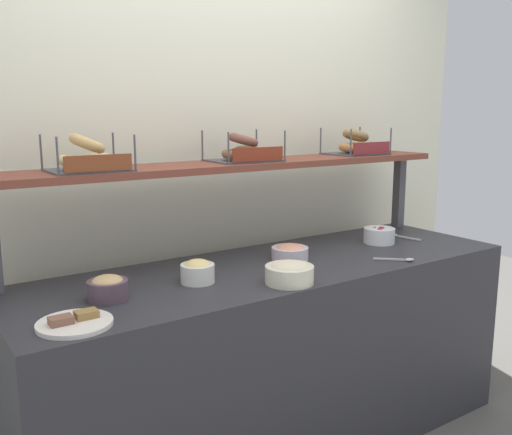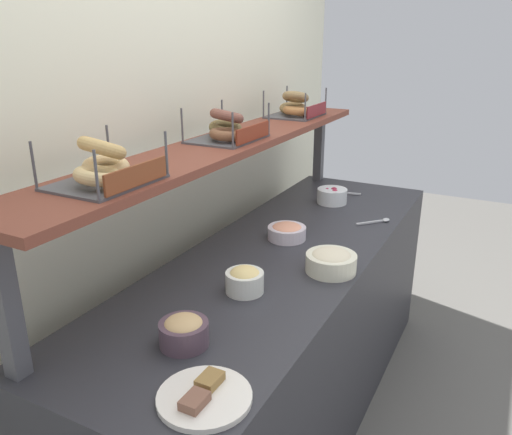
{
  "view_description": "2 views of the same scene",
  "coord_description": "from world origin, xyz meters",
  "px_view_note": "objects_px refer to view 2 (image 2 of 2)",
  "views": [
    {
      "loc": [
        -1.4,
        -1.9,
        1.51
      ],
      "look_at": [
        -0.04,
        0.09,
        1.05
      ],
      "focal_mm": 39.52,
      "sensor_mm": 36.0,
      "label": 1
    },
    {
      "loc": [
        -1.78,
        -0.8,
        1.69
      ],
      "look_at": [
        -0.16,
        0.05,
        1.03
      ],
      "focal_mm": 35.92,
      "sensor_mm": 36.0,
      "label": 2
    }
  ],
  "objects_px": {
    "bowl_hummus": "(184,331)",
    "bowl_lox_spread": "(287,231)",
    "bowl_egg_salad": "(245,280)",
    "bagel_basket_plain": "(104,167)",
    "serving_spoon_near_plate": "(339,192)",
    "serving_spoon_by_edge": "(379,221)",
    "serving_plate_white": "(204,396)",
    "bagel_basket_everything": "(296,107)",
    "bowl_beet_salad": "(332,196)",
    "bagel_basket_cinnamon_raisin": "(228,129)",
    "bowl_potato_salad": "(331,261)"
  },
  "relations": [
    {
      "from": "bowl_hummus",
      "to": "bowl_lox_spread",
      "type": "bearing_deg",
      "value": 4.78
    },
    {
      "from": "bowl_egg_salad",
      "to": "bagel_basket_plain",
      "type": "height_order",
      "value": "bagel_basket_plain"
    },
    {
      "from": "serving_spoon_near_plate",
      "to": "serving_spoon_by_edge",
      "type": "distance_m",
      "value": 0.48
    },
    {
      "from": "serving_plate_white",
      "to": "bagel_basket_everything",
      "type": "distance_m",
      "value": 1.8
    },
    {
      "from": "bowl_beet_salad",
      "to": "serving_spoon_near_plate",
      "type": "relative_size",
      "value": 0.89
    },
    {
      "from": "bagel_basket_plain",
      "to": "bagel_basket_cinnamon_raisin",
      "type": "distance_m",
      "value": 0.73
    },
    {
      "from": "serving_spoon_near_plate",
      "to": "bagel_basket_cinnamon_raisin",
      "type": "relative_size",
      "value": 0.56
    },
    {
      "from": "bowl_hummus",
      "to": "bagel_basket_everything",
      "type": "height_order",
      "value": "bagel_basket_everything"
    },
    {
      "from": "serving_spoon_by_edge",
      "to": "bowl_potato_salad",
      "type": "bearing_deg",
      "value": 178.14
    },
    {
      "from": "bowl_beet_salad",
      "to": "serving_spoon_by_edge",
      "type": "height_order",
      "value": "bowl_beet_salad"
    },
    {
      "from": "bowl_potato_salad",
      "to": "serving_spoon_by_edge",
      "type": "distance_m",
      "value": 0.61
    },
    {
      "from": "bagel_basket_cinnamon_raisin",
      "to": "bagel_basket_everything",
      "type": "relative_size",
      "value": 1.05
    },
    {
      "from": "bowl_potato_salad",
      "to": "bowl_egg_salad",
      "type": "relative_size",
      "value": 1.43
    },
    {
      "from": "serving_spoon_near_plate",
      "to": "bowl_beet_salad",
      "type": "bearing_deg",
      "value": -173.03
    },
    {
      "from": "bowl_lox_spread",
      "to": "bagel_basket_cinnamon_raisin",
      "type": "xyz_separation_m",
      "value": [
        -0.1,
        0.23,
        0.44
      ]
    },
    {
      "from": "bowl_hummus",
      "to": "bagel_basket_cinnamon_raisin",
      "type": "bearing_deg",
      "value": 21.52
    },
    {
      "from": "bowl_beet_salad",
      "to": "bowl_lox_spread",
      "type": "xyz_separation_m",
      "value": [
        -0.57,
        0.0,
        -0.01
      ]
    },
    {
      "from": "serving_plate_white",
      "to": "serving_spoon_by_edge",
      "type": "distance_m",
      "value": 1.43
    },
    {
      "from": "serving_plate_white",
      "to": "bagel_basket_everything",
      "type": "height_order",
      "value": "bagel_basket_everything"
    },
    {
      "from": "serving_plate_white",
      "to": "bagel_basket_plain",
      "type": "distance_m",
      "value": 0.7
    },
    {
      "from": "bowl_potato_salad",
      "to": "bagel_basket_everything",
      "type": "height_order",
      "value": "bagel_basket_everything"
    },
    {
      "from": "bowl_potato_salad",
      "to": "serving_spoon_by_edge",
      "type": "height_order",
      "value": "bowl_potato_salad"
    },
    {
      "from": "bowl_potato_salad",
      "to": "bagel_basket_everything",
      "type": "xyz_separation_m",
      "value": [
        0.84,
        0.52,
        0.43
      ]
    },
    {
      "from": "bowl_potato_salad",
      "to": "bowl_lox_spread",
      "type": "relative_size",
      "value": 1.15
    },
    {
      "from": "bowl_potato_salad",
      "to": "bowl_lox_spread",
      "type": "bearing_deg",
      "value": 52.02
    },
    {
      "from": "bowl_beet_salad",
      "to": "bagel_basket_cinnamon_raisin",
      "type": "relative_size",
      "value": 0.5
    },
    {
      "from": "bowl_lox_spread",
      "to": "bagel_basket_everything",
      "type": "height_order",
      "value": "bagel_basket_everything"
    },
    {
      "from": "serving_spoon_by_edge",
      "to": "bagel_basket_everything",
      "type": "xyz_separation_m",
      "value": [
        0.23,
        0.54,
        0.47
      ]
    },
    {
      "from": "bowl_egg_salad",
      "to": "bagel_basket_plain",
      "type": "distance_m",
      "value": 0.61
    },
    {
      "from": "serving_spoon_near_plate",
      "to": "bowl_potato_salad",
      "type": "bearing_deg",
      "value": -162.79
    },
    {
      "from": "bagel_basket_everything",
      "to": "serving_spoon_by_edge",
      "type": "bearing_deg",
      "value": -112.91
    },
    {
      "from": "bowl_hummus",
      "to": "serving_plate_white",
      "type": "bearing_deg",
      "value": -133.78
    },
    {
      "from": "bowl_potato_salad",
      "to": "bagel_basket_everything",
      "type": "bearing_deg",
      "value": 31.86
    },
    {
      "from": "bowl_beet_salad",
      "to": "serving_spoon_near_plate",
      "type": "bearing_deg",
      "value": 6.97
    },
    {
      "from": "bowl_egg_salad",
      "to": "bowl_lox_spread",
      "type": "xyz_separation_m",
      "value": [
        0.51,
        0.07,
        -0.01
      ]
    },
    {
      "from": "bowl_potato_salad",
      "to": "bagel_basket_plain",
      "type": "relative_size",
      "value": 0.63
    },
    {
      "from": "bowl_egg_salad",
      "to": "serving_spoon_near_plate",
      "type": "height_order",
      "value": "bowl_egg_salad"
    },
    {
      "from": "bowl_potato_salad",
      "to": "bowl_beet_salad",
      "type": "xyz_separation_m",
      "value": [
        0.79,
        0.28,
        -0.0
      ]
    },
    {
      "from": "bowl_potato_salad",
      "to": "bowl_hummus",
      "type": "distance_m",
      "value": 0.68
    },
    {
      "from": "bowl_potato_salad",
      "to": "bowl_egg_salad",
      "type": "bearing_deg",
      "value": 144.25
    },
    {
      "from": "bowl_potato_salad",
      "to": "serving_plate_white",
      "type": "distance_m",
      "value": 0.82
    },
    {
      "from": "bowl_potato_salad",
      "to": "bowl_beet_salad",
      "type": "bearing_deg",
      "value": 19.44
    },
    {
      "from": "bowl_lox_spread",
      "to": "bagel_basket_plain",
      "type": "height_order",
      "value": "bagel_basket_plain"
    },
    {
      "from": "serving_spoon_by_edge",
      "to": "bagel_basket_cinnamon_raisin",
      "type": "relative_size",
      "value": 0.46
    },
    {
      "from": "bowl_hummus",
      "to": "serving_spoon_near_plate",
      "type": "height_order",
      "value": "bowl_hummus"
    },
    {
      "from": "bowl_beet_salad",
      "to": "bagel_basket_everything",
      "type": "distance_m",
      "value": 0.5
    },
    {
      "from": "bowl_potato_salad",
      "to": "bowl_beet_salad",
      "type": "distance_m",
      "value": 0.83
    },
    {
      "from": "serving_plate_white",
      "to": "bagel_basket_everything",
      "type": "xyz_separation_m",
      "value": [
        1.66,
        0.49,
        0.47
      ]
    },
    {
      "from": "bowl_egg_salad",
      "to": "bowl_beet_salad",
      "type": "bearing_deg",
      "value": 3.66
    },
    {
      "from": "bowl_hummus",
      "to": "bagel_basket_everything",
      "type": "xyz_separation_m",
      "value": [
        1.49,
        0.31,
        0.43
      ]
    }
  ]
}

